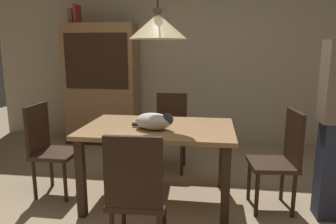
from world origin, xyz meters
name	(u,v)px	position (x,y,z in m)	size (l,w,h in m)	color
back_wall	(188,51)	(0.00, 2.65, 1.45)	(6.40, 0.10, 2.90)	beige
dining_table	(159,137)	(-0.10, 0.48, 0.65)	(1.40, 0.90, 0.75)	#A87A4C
chair_left_side	(48,145)	(-1.23, 0.48, 0.51)	(0.40, 0.40, 0.93)	#382316
chair_far_back	(171,128)	(-0.10, 1.36, 0.51)	(0.40, 0.40, 0.93)	#382316
chair_right_side	(281,156)	(1.02, 0.49, 0.51)	(0.44, 0.44, 0.93)	#382316
chair_near_front	(137,192)	(-0.10, -0.40, 0.51)	(0.42, 0.42, 0.93)	#382316
cat_sleeping	(154,121)	(-0.12, 0.37, 0.83)	(0.40, 0.30, 0.16)	silver
pendant_lamp	(158,26)	(-0.10, 0.48, 1.66)	(0.52, 0.52, 1.30)	beige
hutch_bookcase	(102,87)	(-1.32, 2.32, 0.89)	(1.12, 0.45, 1.85)	#A87A4C
book_brown_thick	(73,16)	(-1.73, 2.32, 1.96)	(0.06, 0.24, 0.22)	brown
book_red_tall	(77,14)	(-1.67, 2.32, 1.99)	(0.04, 0.22, 0.28)	#B73833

